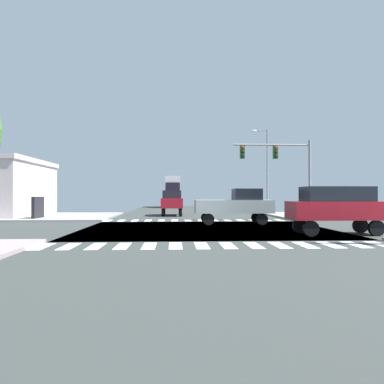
{
  "coord_description": "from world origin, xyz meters",
  "views": [
    {
      "loc": [
        -1.81,
        -22.03,
        1.94
      ],
      "look_at": [
        -0.22,
        11.98,
        2.19
      ],
      "focal_mm": 36.25,
      "sensor_mm": 36.0,
      "label": 1
    }
  ],
  "objects_px": {
    "traffic_signal_mast": "(279,161)",
    "suv_trailing_2": "(337,206)",
    "box_truck_leading_1": "(173,191)",
    "street_lamp": "(265,164)",
    "suv_crossing_1": "(172,201)",
    "pickup_farside_1": "(236,205)"
  },
  "relations": [
    {
      "from": "suv_crossing_1",
      "to": "box_truck_leading_1",
      "type": "height_order",
      "value": "box_truck_leading_1"
    },
    {
      "from": "pickup_farside_1",
      "to": "traffic_signal_mast",
      "type": "bearing_deg",
      "value": 131.68
    },
    {
      "from": "box_truck_leading_1",
      "to": "street_lamp",
      "type": "bearing_deg",
      "value": 114.49
    },
    {
      "from": "traffic_signal_mast",
      "to": "suv_trailing_2",
      "type": "relative_size",
      "value": 1.33
    },
    {
      "from": "suv_trailing_2",
      "to": "box_truck_leading_1",
      "type": "bearing_deg",
      "value": 11.0
    },
    {
      "from": "box_truck_leading_1",
      "to": "suv_crossing_1",
      "type": "bearing_deg",
      "value": 90.0
    },
    {
      "from": "suv_crossing_1",
      "to": "box_truck_leading_1",
      "type": "relative_size",
      "value": 0.64
    },
    {
      "from": "street_lamp",
      "to": "suv_crossing_1",
      "type": "relative_size",
      "value": 1.88
    },
    {
      "from": "traffic_signal_mast",
      "to": "suv_trailing_2",
      "type": "distance_m",
      "value": 10.9
    },
    {
      "from": "traffic_signal_mast",
      "to": "suv_crossing_1",
      "type": "bearing_deg",
      "value": 138.12
    },
    {
      "from": "suv_crossing_1",
      "to": "box_truck_leading_1",
      "type": "bearing_deg",
      "value": -90.0
    },
    {
      "from": "pickup_farside_1",
      "to": "box_truck_leading_1",
      "type": "distance_m",
      "value": 35.08
    },
    {
      "from": "suv_crossing_1",
      "to": "street_lamp",
      "type": "bearing_deg",
      "value": -162.47
    },
    {
      "from": "traffic_signal_mast",
      "to": "street_lamp",
      "type": "bearing_deg",
      "value": 82.45
    },
    {
      "from": "suv_crossing_1",
      "to": "suv_trailing_2",
      "type": "xyz_separation_m",
      "value": [
        8.12,
        -17.79,
        0.0
      ]
    },
    {
      "from": "street_lamp",
      "to": "traffic_signal_mast",
      "type": "bearing_deg",
      "value": -97.55
    },
    {
      "from": "suv_crossing_1",
      "to": "box_truck_leading_1",
      "type": "xyz_separation_m",
      "value": [
        -0.0,
        24.01,
        1.17
      ]
    },
    {
      "from": "street_lamp",
      "to": "suv_crossing_1",
      "type": "xyz_separation_m",
      "value": [
        -9.56,
        -3.02,
        -3.74
      ]
    },
    {
      "from": "traffic_signal_mast",
      "to": "box_truck_leading_1",
      "type": "xyz_separation_m",
      "value": [
        -8.19,
        31.35,
        -1.94
      ]
    },
    {
      "from": "traffic_signal_mast",
      "to": "suv_crossing_1",
      "type": "xyz_separation_m",
      "value": [
        -8.19,
        7.34,
        -3.11
      ]
    },
    {
      "from": "traffic_signal_mast",
      "to": "suv_crossing_1",
      "type": "relative_size",
      "value": 1.33
    },
    {
      "from": "pickup_farside_1",
      "to": "suv_crossing_1",
      "type": "xyz_separation_m",
      "value": [
        -4.31,
        10.79,
        0.1
      ]
    }
  ]
}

